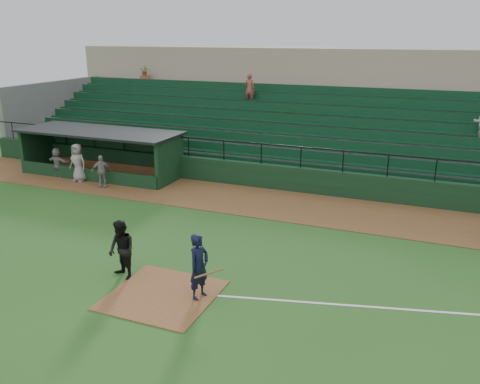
% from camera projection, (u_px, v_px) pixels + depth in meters
% --- Properties ---
extents(ground, '(90.00, 90.00, 0.00)m').
position_uv_depth(ground, '(179.00, 280.00, 15.37)').
color(ground, '#25541B').
rests_on(ground, ground).
extents(warning_track, '(40.00, 4.00, 0.03)m').
position_uv_depth(warning_track, '(265.00, 202.00, 22.42)').
color(warning_track, brown).
rests_on(warning_track, ground).
extents(home_plate_dirt, '(3.00, 3.00, 0.03)m').
position_uv_depth(home_plate_dirt, '(163.00, 295.00, 14.49)').
color(home_plate_dirt, brown).
rests_on(home_plate_dirt, ground).
extents(foul_line, '(17.49, 4.44, 0.01)m').
position_uv_depth(foul_line, '(458.00, 313.00, 13.55)').
color(foul_line, white).
rests_on(foul_line, ground).
extents(stadium_structure, '(38.00, 13.08, 6.40)m').
position_uv_depth(stadium_structure, '(313.00, 123.00, 29.18)').
color(stadium_structure, '#103219').
rests_on(stadium_structure, ground).
extents(dugout, '(8.90, 3.20, 2.42)m').
position_uv_depth(dugout, '(106.00, 149.00, 26.90)').
color(dugout, '#103219').
rests_on(dugout, ground).
extents(batter_at_plate, '(1.10, 0.81, 1.97)m').
position_uv_depth(batter_at_plate, '(199.00, 267.00, 14.07)').
color(batter_at_plate, black).
rests_on(batter_at_plate, ground).
extents(umpire, '(1.13, 1.03, 1.89)m').
position_uv_depth(umpire, '(122.00, 250.00, 15.26)').
color(umpire, black).
rests_on(umpire, ground).
extents(dugout_player_a, '(1.00, 0.86, 1.61)m').
position_uv_depth(dugout_player_a, '(101.00, 171.00, 24.43)').
color(dugout_player_a, '#99948F').
rests_on(dugout_player_a, warning_track).
extents(dugout_player_b, '(0.99, 0.67, 1.96)m').
position_uv_depth(dugout_player_b, '(78.00, 163.00, 25.33)').
color(dugout_player_b, '#9C9692').
rests_on(dugout_player_b, warning_track).
extents(dugout_player_c, '(1.48, 0.57, 1.57)m').
position_uv_depth(dugout_player_c, '(58.00, 162.00, 26.18)').
color(dugout_player_c, gray).
rests_on(dugout_player_c, warning_track).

